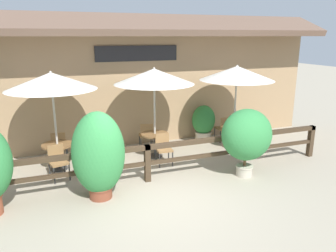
# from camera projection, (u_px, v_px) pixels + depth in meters

# --- Properties ---
(ground_plane) EXTENTS (60.00, 60.00, 0.00)m
(ground_plane) POSITION_uv_depth(u_px,v_px,m) (161.00, 200.00, 7.31)
(ground_plane) COLOR #9E937F
(building_facade) EXTENTS (14.28, 1.49, 4.23)m
(building_facade) POSITION_uv_depth(u_px,v_px,m) (119.00, 80.00, 10.44)
(building_facade) COLOR #997A56
(building_facade) RESTS_ON ground
(patio_railing) EXTENTS (10.40, 0.14, 0.95)m
(patio_railing) POSITION_uv_depth(u_px,v_px,m) (147.00, 155.00, 8.07)
(patio_railing) COLOR #3D2D1E
(patio_railing) RESTS_ON ground
(patio_umbrella_near) EXTENTS (2.31, 2.31, 2.68)m
(patio_umbrella_near) POSITION_uv_depth(u_px,v_px,m) (51.00, 81.00, 8.36)
(patio_umbrella_near) COLOR #B7B2A8
(patio_umbrella_near) RESTS_ON ground
(dining_table_near) EXTENTS (0.83, 0.83, 0.72)m
(dining_table_near) POSITION_uv_depth(u_px,v_px,m) (58.00, 149.00, 8.85)
(dining_table_near) COLOR brown
(dining_table_near) RESTS_ON ground
(chair_near_streetside) EXTENTS (0.51, 0.51, 0.88)m
(chair_near_streetside) POSITION_uv_depth(u_px,v_px,m) (58.00, 160.00, 8.26)
(chair_near_streetside) COLOR olive
(chair_near_streetside) RESTS_ON ground
(chair_near_wallside) EXTENTS (0.47, 0.47, 0.88)m
(chair_near_wallside) POSITION_uv_depth(u_px,v_px,m) (59.00, 144.00, 9.48)
(chair_near_wallside) COLOR olive
(chair_near_wallside) RESTS_ON ground
(patio_umbrella_middle) EXTENTS (2.31, 2.31, 2.68)m
(patio_umbrella_middle) POSITION_uv_depth(u_px,v_px,m) (154.00, 76.00, 9.31)
(patio_umbrella_middle) COLOR #B7B2A8
(patio_umbrella_middle) RESTS_ON ground
(dining_table_middle) EXTENTS (0.83, 0.83, 0.72)m
(dining_table_middle) POSITION_uv_depth(u_px,v_px,m) (155.00, 138.00, 9.80)
(dining_table_middle) COLOR brown
(dining_table_middle) RESTS_ON ground
(chair_middle_streetside) EXTENTS (0.44, 0.44, 0.88)m
(chair_middle_streetside) POSITION_uv_depth(u_px,v_px,m) (163.00, 147.00, 9.22)
(chair_middle_streetside) COLOR olive
(chair_middle_streetside) RESTS_ON ground
(chair_middle_wallside) EXTENTS (0.48, 0.48, 0.88)m
(chair_middle_wallside) POSITION_uv_depth(u_px,v_px,m) (146.00, 135.00, 10.42)
(chair_middle_wallside) COLOR olive
(chair_middle_wallside) RESTS_ON ground
(patio_umbrella_far) EXTENTS (2.31, 2.31, 2.68)m
(patio_umbrella_far) POSITION_uv_depth(u_px,v_px,m) (237.00, 73.00, 10.11)
(patio_umbrella_far) COLOR #B7B2A8
(patio_umbrella_far) RESTS_ON ground
(dining_table_far) EXTENTS (0.83, 0.83, 0.72)m
(dining_table_far) POSITION_uv_depth(u_px,v_px,m) (234.00, 131.00, 10.60)
(dining_table_far) COLOR brown
(dining_table_far) RESTS_ON ground
(chair_far_streetside) EXTENTS (0.47, 0.47, 0.88)m
(chair_far_streetside) POSITION_uv_depth(u_px,v_px,m) (245.00, 139.00, 9.99)
(chair_far_streetside) COLOR olive
(chair_far_streetside) RESTS_ON ground
(chair_far_wallside) EXTENTS (0.44, 0.44, 0.88)m
(chair_far_wallside) POSITION_uv_depth(u_px,v_px,m) (223.00, 127.00, 11.24)
(chair_far_wallside) COLOR olive
(chair_far_wallside) RESTS_ON ground
(potted_plant_broad_leaf) EXTENTS (1.16, 1.04, 2.00)m
(potted_plant_broad_leaf) POSITION_uv_depth(u_px,v_px,m) (99.00, 155.00, 7.15)
(potted_plant_broad_leaf) COLOR brown
(potted_plant_broad_leaf) RESTS_ON ground
(potted_plant_tall_tropical) EXTENTS (1.30, 1.17, 1.78)m
(potted_plant_tall_tropical) POSITION_uv_depth(u_px,v_px,m) (247.00, 136.00, 8.30)
(potted_plant_tall_tropical) COLOR #B7AD99
(potted_plant_tall_tropical) RESTS_ON ground
(potted_plant_entrance_palm) EXTENTS (0.81, 0.73, 1.25)m
(potted_plant_entrance_palm) POSITION_uv_depth(u_px,v_px,m) (204.00, 122.00, 11.27)
(potted_plant_entrance_palm) COLOR #B7AD99
(potted_plant_entrance_palm) RESTS_ON ground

